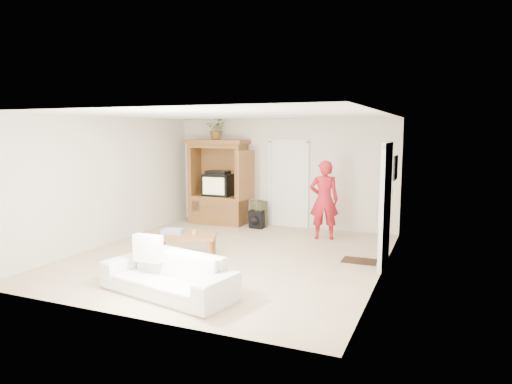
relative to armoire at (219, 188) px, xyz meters
The scene contains 19 objects.
floor 3.22m from the armoire, 59.36° to the right, with size 6.00×6.00×0.00m, color tan.
ceiling 3.53m from the armoire, 59.36° to the right, with size 6.00×6.00×0.00m, color white.
wall_back 1.66m from the armoire, 12.11° to the left, with size 5.50×5.50×0.00m, color silver.
wall_front 5.89m from the armoire, 74.44° to the right, with size 5.50×5.50×0.00m, color silver.
wall_left 2.94m from the armoire, 113.79° to the right, with size 6.00×6.00×0.00m, color silver.
wall_right 5.09m from the armoire, 31.60° to the right, with size 6.00×6.00×0.00m, color silver.
armoire is the anchor object (origin of this frame).
door_back 1.76m from the armoire, 10.13° to the left, with size 0.85×0.05×2.04m, color white.
doorway_right 4.77m from the armoire, 25.61° to the right, with size 0.05×0.90×2.04m, color black.
framed_picture 4.43m from the armoire, 10.03° to the right, with size 0.03×0.60×0.48m, color black.
doormat 4.48m from the armoire, 28.01° to the right, with size 0.60×0.40×0.02m, color #382316.
plant 1.46m from the armoire, 126.74° to the right, with size 0.48×0.41×0.53m, color #4C7238.
man 2.92m from the armoire, 12.39° to the right, with size 0.62×0.41×1.70m, color #A81622.
sofa 5.11m from the armoire, 70.98° to the right, with size 2.03×0.79×0.59m, color silver.
coffee_table 3.15m from the armoire, 74.31° to the right, with size 1.26×0.94×0.42m.
towel 3.07m from the armoire, 79.48° to the right, with size 0.38×0.28×0.08m, color #F551B0.
candle 3.13m from the armoire, 71.34° to the right, with size 0.08×0.08×0.10m, color tan.
backpack_black 1.33m from the armoire, 10.97° to the right, with size 0.35×0.20×0.43m, color black, non-canonical shape.
backpack_olive 1.25m from the armoire, ahead, with size 0.34×0.25×0.65m, color #47442B, non-canonical shape.
Camera 1 is at (3.65, -7.42, 2.32)m, focal length 32.00 mm.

